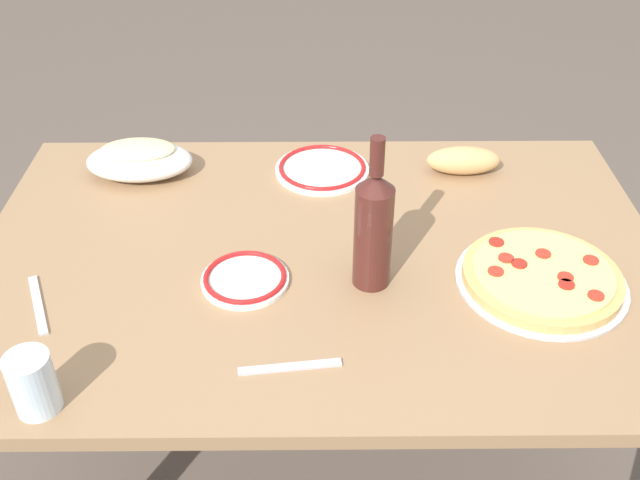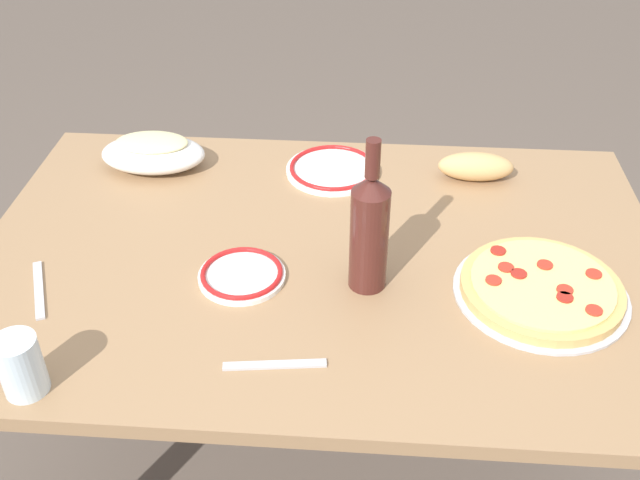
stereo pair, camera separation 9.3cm
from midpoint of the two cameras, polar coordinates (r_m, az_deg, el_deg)
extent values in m
plane|color=brown|center=(1.97, 1.43, -17.96)|extent=(8.00, 8.00, 0.00)
cube|color=#93704C|center=(1.45, 1.84, -1.47)|extent=(1.36, 0.90, 0.03)
cylinder|color=#33302D|center=(2.07, 19.61, -3.42)|extent=(0.07, 0.07, 0.69)
cylinder|color=#33302D|center=(2.09, -15.05, -1.92)|extent=(0.07, 0.07, 0.69)
cylinder|color=#B7B7BC|center=(1.42, 18.60, -4.00)|extent=(0.32, 0.32, 0.01)
cylinder|color=tan|center=(1.41, 18.69, -3.62)|extent=(0.29, 0.29, 0.02)
cylinder|color=#EACC75|center=(1.40, 18.79, -3.25)|extent=(0.26, 0.26, 0.01)
cylinder|color=#B22D1E|center=(1.44, 18.90, -1.88)|extent=(0.03, 0.03, 0.00)
cylinder|color=maroon|center=(1.40, 17.08, -2.57)|extent=(0.03, 0.03, 0.00)
cylinder|color=maroon|center=(1.45, 15.51, -0.85)|extent=(0.03, 0.03, 0.00)
cylinder|color=maroon|center=(1.38, 20.39, -4.26)|extent=(0.03, 0.03, 0.00)
cylinder|color=#B22D1E|center=(1.39, 20.37, -3.71)|extent=(0.03, 0.03, 0.00)
cylinder|color=#B22D1E|center=(1.37, 15.27, -3.09)|extent=(0.03, 0.03, 0.00)
cylinder|color=#B22D1E|center=(1.45, 22.29, -2.50)|extent=(0.03, 0.03, 0.00)
cylinder|color=#B22D1E|center=(1.37, 22.42, -5.13)|extent=(0.03, 0.03, 0.00)
cylinder|color=#B22D1E|center=(1.41, 16.13, -2.10)|extent=(0.03, 0.03, 0.00)
ellipsoid|color=white|center=(1.73, -11.34, 6.55)|extent=(0.24, 0.15, 0.07)
ellipsoid|color=#AD2819|center=(1.73, -11.39, 6.90)|extent=(0.20, 0.12, 0.03)
ellipsoid|color=beige|center=(1.72, -11.46, 7.42)|extent=(0.17, 0.10, 0.02)
cylinder|color=#471E19|center=(1.31, 5.86, -0.03)|extent=(0.07, 0.07, 0.20)
cone|color=#471E19|center=(1.25, 6.19, 4.28)|extent=(0.07, 0.07, 0.03)
cylinder|color=#471E19|center=(1.22, 6.34, 6.27)|extent=(0.03, 0.03, 0.07)
cylinder|color=silver|center=(1.22, -20.25, -9.22)|extent=(0.07, 0.07, 0.10)
cylinder|color=white|center=(1.38, -4.18, -2.87)|extent=(0.17, 0.17, 0.01)
torus|color=red|center=(1.38, -4.19, -2.61)|extent=(0.16, 0.16, 0.01)
cylinder|color=white|center=(1.70, 2.60, 5.42)|extent=(0.22, 0.22, 0.01)
torus|color=red|center=(1.69, 2.61, 5.65)|extent=(0.20, 0.20, 0.01)
ellipsoid|color=tan|center=(1.70, 13.59, 5.55)|extent=(0.17, 0.07, 0.06)
cube|color=#B7B7BC|center=(1.21, -1.32, -9.75)|extent=(0.17, 0.04, 0.00)
cube|color=#B7B7BC|center=(1.43, -19.32, -3.71)|extent=(0.08, 0.16, 0.00)
camera|label=1|loc=(0.05, -88.13, 1.38)|focal=41.10mm
camera|label=2|loc=(0.05, 91.87, -1.38)|focal=41.10mm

